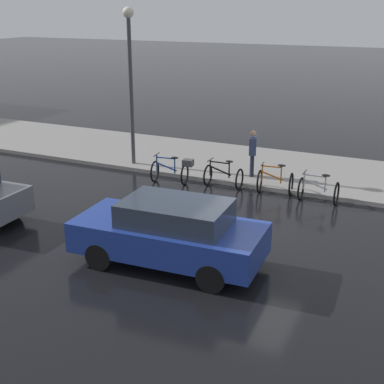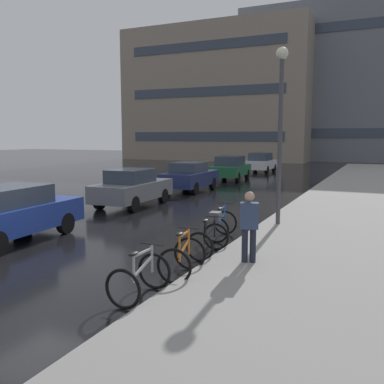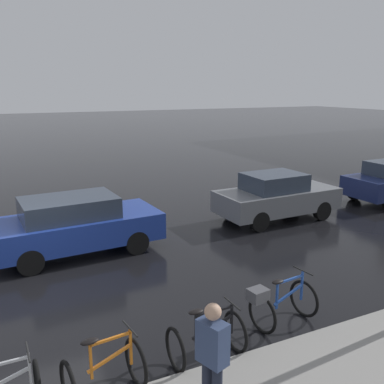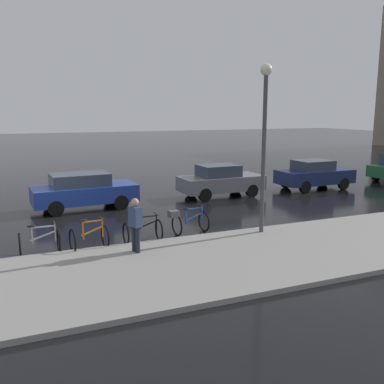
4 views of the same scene
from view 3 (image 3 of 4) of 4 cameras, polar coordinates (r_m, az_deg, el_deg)
ground_plane at (r=9.84m, az=-19.25°, el=-13.40°), size 140.00×140.00×0.00m
bicycle_second at (r=6.75m, az=-11.67°, el=-22.44°), size 0.87×1.15×1.00m
bicycle_third at (r=7.35m, az=1.97°, el=-18.90°), size 0.74×1.19×0.96m
bicycle_farthest at (r=8.34m, az=11.43°, el=-14.20°), size 0.87×1.45×0.99m
car_blue at (r=11.84m, az=-15.30°, el=-4.18°), size 2.13×4.47×1.57m
car_grey at (r=14.65m, az=11.18°, el=-0.57°), size 1.90×4.22×1.59m
pedestrian at (r=5.91m, az=2.73°, el=-21.13°), size 0.46×0.35×1.74m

